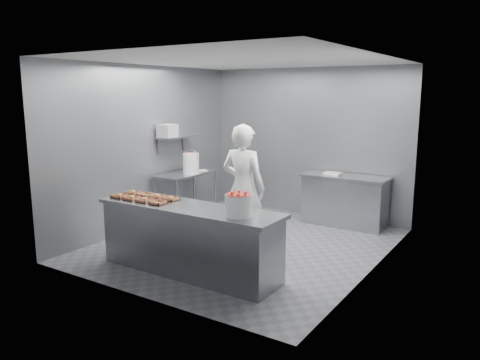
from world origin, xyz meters
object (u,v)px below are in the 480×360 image
at_px(strawberry_tub, 239,204).
at_px(tray_2, 145,200).
at_px(back_counter, 344,200).
at_px(tray_6, 158,196).
at_px(prep_table, 186,189).
at_px(tray_7, 171,199).
at_px(tray_5, 145,195).
at_px(tray_0, 119,196).
at_px(service_counter, 189,239).
at_px(tray_4, 133,192).
at_px(tray_1, 132,198).
at_px(worker, 243,188).
at_px(appliance, 167,131).
at_px(glaze_bucket, 191,163).
at_px(tray_3, 158,202).

bearing_deg(strawberry_tub, tray_2, -177.58).
relative_size(back_counter, tray_2, 8.01).
height_order(tray_6, strawberry_tub, strawberry_tub).
height_order(prep_table, tray_2, tray_2).
bearing_deg(tray_7, tray_5, 180.00).
distance_m(tray_0, strawberry_tub, 1.95).
relative_size(tray_2, tray_5, 1.00).
relative_size(service_counter, tray_4, 13.88).
bearing_deg(tray_1, tray_4, 132.96).
bearing_deg(strawberry_tub, worker, 120.30).
xyz_separation_m(tray_7, worker, (0.51, 1.04, 0.02)).
xyz_separation_m(strawberry_tub, appliance, (-2.64, 1.75, 0.63)).
xyz_separation_m(service_counter, back_counter, (0.90, 3.25, -0.00)).
height_order(service_counter, prep_table, same).
bearing_deg(tray_7, service_counter, -17.41).
bearing_deg(tray_4, tray_1, -47.04).
bearing_deg(tray_7, back_counter, 67.21).
bearing_deg(tray_0, tray_2, 0.00).
height_order(tray_6, tray_7, same).
distance_m(back_counter, tray_0, 3.97).
height_order(tray_0, tray_6, same).
distance_m(tray_4, tray_5, 0.24).
distance_m(glaze_bucket, appliance, 0.71).
height_order(tray_0, tray_7, same).
xyz_separation_m(tray_4, worker, (1.23, 1.04, 0.02)).
bearing_deg(worker, tray_1, 50.12).
bearing_deg(tray_2, tray_6, 90.00).
xyz_separation_m(back_counter, glaze_bucket, (-2.41, -1.31, 0.64)).
bearing_deg(glaze_bucket, appliance, -140.31).
bearing_deg(strawberry_tub, appliance, 146.47).
relative_size(tray_6, glaze_bucket, 0.42).
bearing_deg(tray_0, worker, 46.61).
relative_size(service_counter, prep_table, 2.17).
xyz_separation_m(service_counter, strawberry_tub, (0.82, -0.07, 0.59)).
relative_size(tray_6, appliance, 0.62).
relative_size(tray_0, worker, 0.10).
xyz_separation_m(tray_1, glaze_bucket, (-0.62, 2.07, 0.17)).
bearing_deg(tray_3, tray_1, -180.00).
height_order(prep_table, tray_1, tray_1).
distance_m(tray_1, tray_6, 0.35).
height_order(prep_table, tray_5, tray_5).
bearing_deg(tray_6, prep_table, 118.75).
bearing_deg(tray_7, prep_table, 124.23).
bearing_deg(tray_3, service_counter, 17.52).
xyz_separation_m(tray_2, tray_6, (0.00, 0.26, 0.00)).
distance_m(tray_4, tray_7, 0.72).
relative_size(strawberry_tub, appliance, 1.09).
height_order(strawberry_tub, glaze_bucket, glaze_bucket).
bearing_deg(tray_3, appliance, 127.97).
xyz_separation_m(tray_6, glaze_bucket, (-0.86, 1.81, 0.17)).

